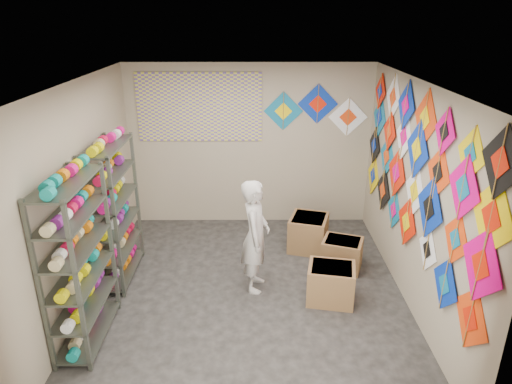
{
  "coord_description": "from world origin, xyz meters",
  "views": [
    {
      "loc": [
        0.07,
        -5.06,
        3.42
      ],
      "look_at": [
        0.1,
        0.3,
        1.3
      ],
      "focal_mm": 32.0,
      "sensor_mm": 36.0,
      "label": 1
    }
  ],
  "objects_px": {
    "shelf_rack_front": "(79,263)",
    "carton_a": "(331,283)",
    "carton_b": "(342,254)",
    "shelf_rack_back": "(114,213)",
    "carton_c": "(308,233)",
    "shopkeeper": "(255,236)"
  },
  "relations": [
    {
      "from": "shelf_rack_front",
      "to": "carton_a",
      "type": "distance_m",
      "value": 2.99
    },
    {
      "from": "carton_b",
      "to": "shelf_rack_back",
      "type": "bearing_deg",
      "value": -157.04
    },
    {
      "from": "shelf_rack_back",
      "to": "carton_c",
      "type": "bearing_deg",
      "value": 16.01
    },
    {
      "from": "shelf_rack_front",
      "to": "shelf_rack_back",
      "type": "distance_m",
      "value": 1.3
    },
    {
      "from": "shelf_rack_back",
      "to": "carton_a",
      "type": "xyz_separation_m",
      "value": [
        2.82,
        -0.61,
        -0.71
      ]
    },
    {
      "from": "shopkeeper",
      "to": "carton_a",
      "type": "height_order",
      "value": "shopkeeper"
    },
    {
      "from": "carton_c",
      "to": "shopkeeper",
      "type": "bearing_deg",
      "value": -111.04
    },
    {
      "from": "shelf_rack_back",
      "to": "carton_c",
      "type": "relative_size",
      "value": 3.18
    },
    {
      "from": "shelf_rack_back",
      "to": "shopkeeper",
      "type": "height_order",
      "value": "shelf_rack_back"
    },
    {
      "from": "carton_a",
      "to": "shelf_rack_front",
      "type": "bearing_deg",
      "value": -155.34
    },
    {
      "from": "shelf_rack_back",
      "to": "carton_b",
      "type": "relative_size",
      "value": 3.54
    },
    {
      "from": "carton_c",
      "to": "carton_b",
      "type": "bearing_deg",
      "value": -39.03
    },
    {
      "from": "shelf_rack_back",
      "to": "shopkeeper",
      "type": "distance_m",
      "value": 1.91
    },
    {
      "from": "shopkeeper",
      "to": "carton_c",
      "type": "xyz_separation_m",
      "value": [
        0.82,
        1.08,
        -0.5
      ]
    },
    {
      "from": "carton_b",
      "to": "shelf_rack_front",
      "type": "bearing_deg",
      "value": -134.86
    },
    {
      "from": "shelf_rack_back",
      "to": "shopkeeper",
      "type": "xyz_separation_m",
      "value": [
        1.87,
        -0.31,
        -0.19
      ]
    },
    {
      "from": "shelf_rack_back",
      "to": "shopkeeper",
      "type": "bearing_deg",
      "value": -9.29
    },
    {
      "from": "shelf_rack_back",
      "to": "carton_a",
      "type": "bearing_deg",
      "value": -12.11
    },
    {
      "from": "carton_a",
      "to": "carton_c",
      "type": "bearing_deg",
      "value": 106.25
    },
    {
      "from": "carton_a",
      "to": "carton_c",
      "type": "relative_size",
      "value": 0.96
    },
    {
      "from": "shelf_rack_back",
      "to": "carton_b",
      "type": "bearing_deg",
      "value": 3.3
    },
    {
      "from": "carton_b",
      "to": "carton_c",
      "type": "relative_size",
      "value": 0.9
    }
  ]
}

